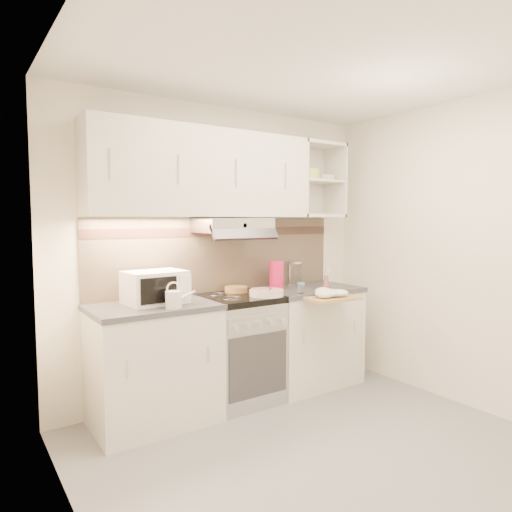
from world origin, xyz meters
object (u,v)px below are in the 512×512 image
Objects in this scene: microwave at (155,287)px; watering_can at (174,299)px; cutting_board at (327,297)px; glass_jar at (295,273)px; pink_pitcher at (277,275)px; spray_bottle at (326,280)px; electric_range at (239,348)px; plate_stack at (266,293)px.

microwave is 0.27m from watering_can.
cutting_board is at bearing -20.59° from microwave.
glass_jar is at bearing 23.89° from watering_can.
pink_pitcher is 0.46m from spray_bottle.
plate_stack reaches higher than electric_range.
electric_range is at bearing -171.80° from spray_bottle.
electric_range is 3.18× the size of plate_stack.
spray_bottle is (0.10, -0.33, -0.04)m from glass_jar.
pink_pitcher reaches higher than electric_range.
pink_pitcher is 1.14× the size of glass_jar.
watering_can is at bearing -163.62° from glass_jar.
pink_pitcher is (0.46, 0.09, 0.58)m from electric_range.
microwave is 1.58m from spray_bottle.
electric_range is 2.01× the size of cutting_board.
glass_jar reaches higher than electric_range.
pink_pitcher is 0.32m from glass_jar.
pink_pitcher is at bearing 23.04° from watering_can.
plate_stack is 0.40m from pink_pitcher.
spray_bottle is at bearing -36.39° from pink_pitcher.
plate_stack is at bearing -43.05° from electric_range.
microwave is at bearing 106.22° from watering_can.
electric_range is 4.02× the size of watering_can.
plate_stack is (0.17, -0.16, 0.48)m from electric_range.
glass_jar is (0.59, 0.36, 0.09)m from plate_stack.
cutting_board is (-0.11, -0.56, -0.14)m from glass_jar.
microwave reaches higher than cutting_board.
watering_can is (0.04, -0.26, -0.05)m from microwave.
spray_bottle is at bearing 2.55° from plate_stack.
electric_range is 1.01m from spray_bottle.
electric_range is 1.98× the size of microwave.
glass_jar is 0.59m from cutting_board.
plate_stack is at bearing -148.66° from glass_jar.
electric_range is at bearing 136.95° from plate_stack.
microwave is at bearing -169.39° from spray_bottle.
microwave is 2.00× the size of glass_jar.
spray_bottle is (0.69, 0.03, 0.05)m from plate_stack.
spray_bottle is (0.86, -0.13, 0.52)m from electric_range.
glass_jar is (1.43, 0.42, 0.05)m from watering_can.
spray_bottle is at bearing -10.33° from microwave.
microwave is at bearing -173.76° from glass_jar.
glass_jar is at bearing 14.76° from electric_range.
pink_pitcher is 1.35× the size of spray_bottle.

